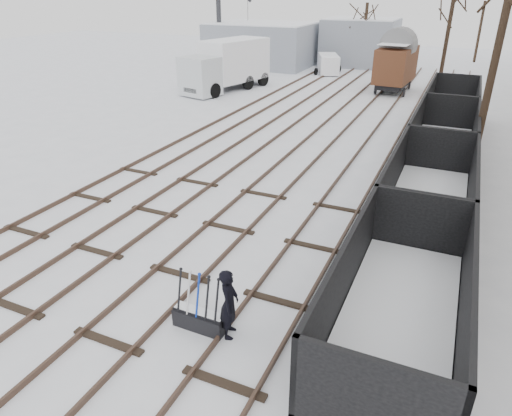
{
  "coord_description": "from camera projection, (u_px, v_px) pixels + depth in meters",
  "views": [
    {
      "loc": [
        6.4,
        -8.96,
        7.39
      ],
      "look_at": [
        1.22,
        2.59,
        1.2
      ],
      "focal_mm": 32.0,
      "sensor_mm": 36.0,
      "label": 1
    }
  ],
  "objects": [
    {
      "name": "box_van_wagon",
      "position": [
        396.0,
        63.0,
        34.36
      ],
      "size": [
        2.87,
        4.93,
        3.62
      ],
      "rotation": [
        0.0,
        0.0,
        -0.08
      ],
      "color": "black",
      "rests_on": "ground"
    },
    {
      "name": "freight_wagon_a",
      "position": [
        397.0,
        318.0,
        9.74
      ],
      "size": [
        2.57,
        6.42,
        2.62
      ],
      "color": "black",
      "rests_on": "ground"
    },
    {
      "name": "tree_near",
      "position": [
        491.0,
        77.0,
        17.77
      ],
      "size": [
        0.3,
        0.3,
        8.38
      ],
      "primitive_type": "cylinder",
      "color": "black",
      "rests_on": "ground"
    },
    {
      "name": "shed_left",
      "position": [
        263.0,
        44.0,
        46.34
      ],
      "size": [
        10.0,
        8.0,
        4.1
      ],
      "color": "#8D94A0",
      "rests_on": "ground"
    },
    {
      "name": "shed_right",
      "position": [
        360.0,
        42.0,
        46.22
      ],
      "size": [
        7.0,
        6.0,
        4.5
      ],
      "color": "#8D94A0",
      "rests_on": "ground"
    },
    {
      "name": "ground",
      "position": [
        180.0,
        275.0,
        12.95
      ],
      "size": [
        120.0,
        120.0,
        0.0
      ],
      "primitive_type": "plane",
      "color": "white",
      "rests_on": "ground"
    },
    {
      "name": "freight_wagon_d",
      "position": [
        450.0,
        113.0,
        25.48
      ],
      "size": [
        2.57,
        6.42,
        2.62
      ],
      "color": "black",
      "rests_on": "ground"
    },
    {
      "name": "tree_far_left",
      "position": [
        364.0,
        36.0,
        43.95
      ],
      "size": [
        0.3,
        0.3,
        5.98
      ],
      "primitive_type": "cylinder",
      "color": "black",
      "rests_on": "ground"
    },
    {
      "name": "lorry",
      "position": [
        227.0,
        65.0,
        35.03
      ],
      "size": [
        4.0,
        8.5,
        3.7
      ],
      "rotation": [
        0.0,
        0.0,
        -0.25
      ],
      "color": "black",
      "rests_on": "ground"
    },
    {
      "name": "panel_van",
      "position": [
        328.0,
        64.0,
        42.27
      ],
      "size": [
        2.96,
        4.15,
        1.68
      ],
      "rotation": [
        0.0,
        0.0,
        0.39
      ],
      "color": "white",
      "rests_on": "ground"
    },
    {
      "name": "tracks",
      "position": [
        321.0,
        139.0,
        24.12
      ],
      "size": [
        13.9,
        52.0,
        0.16
      ],
      "color": "black",
      "rests_on": "ground"
    },
    {
      "name": "freight_wagon_b",
      "position": [
        427.0,
        201.0,
        14.99
      ],
      "size": [
        2.57,
        6.42,
        2.62
      ],
      "color": "black",
      "rests_on": "ground"
    },
    {
      "name": "tree_far_right",
      "position": [
        448.0,
        34.0,
        34.89
      ],
      "size": [
        0.3,
        0.3,
        8.07
      ],
      "primitive_type": "cylinder",
      "color": "black",
      "rests_on": "ground"
    },
    {
      "name": "worker",
      "position": [
        229.0,
        304.0,
        10.36
      ],
      "size": [
        0.59,
        0.74,
        1.77
      ],
      "primitive_type": "imported",
      "rotation": [
        0.0,
        0.0,
        1.87
      ],
      "color": "black",
      "rests_on": "ground"
    },
    {
      "name": "ground_frame",
      "position": [
        200.0,
        318.0,
        10.82
      ],
      "size": [
        1.31,
        0.44,
        1.49
      ],
      "rotation": [
        0.0,
        0.0,
        -0.01
      ],
      "color": "black",
      "rests_on": "ground"
    },
    {
      "name": "freight_wagon_c",
      "position": [
        442.0,
        145.0,
        20.23
      ],
      "size": [
        2.57,
        6.42,
        2.62
      ],
      "color": "black",
      "rests_on": "ground"
    },
    {
      "name": "crane",
      "position": [
        221.0,
        38.0,
        46.25
      ],
      "size": [
        2.46,
        5.86,
        9.81
      ],
      "rotation": [
        0.0,
        0.0,
        -0.31
      ],
      "color": "#29292D",
      "rests_on": "ground"
    }
  ]
}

